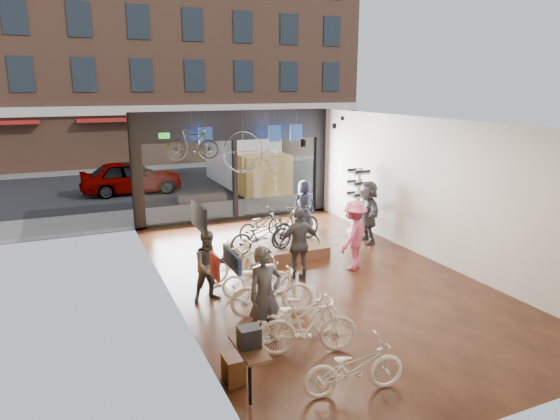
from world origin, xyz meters
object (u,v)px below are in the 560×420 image
floor_bike_2 (297,316)px  display_bike_right (261,224)px  street_car (131,177)px  display_bike_left (261,235)px  display_bike_mid (297,224)px  customer_1 (210,266)px  floor_bike_5 (235,260)px  floor_bike_0 (354,367)px  display_platform (278,249)px  floor_bike_4 (257,278)px  customer_4 (304,205)px  customer_5 (368,212)px  hung_bike (192,144)px  penny_farthing (251,153)px  floor_bike_1 (308,326)px  customer_0 (265,295)px  sunglasses_rack (358,202)px  floor_bike_3 (272,292)px  box_truck (248,160)px  customer_3 (354,235)px  customer_2 (299,244)px

floor_bike_2 → display_bike_right: bearing=-11.4°
street_car → display_bike_left: (1.94, -10.63, 0.03)m
display_bike_mid → customer_1: 3.80m
floor_bike_5 → display_bike_mid: size_ratio=0.92×
floor_bike_2 → floor_bike_0: bearing=-174.8°
display_platform → customer_1: customer_1 is taller
floor_bike_4 → customer_4: (3.40, 4.47, 0.40)m
floor_bike_5 → customer_5: customer_5 is taller
floor_bike_4 → hung_bike: bearing=10.4°
floor_bike_5 → hung_bike: 4.42m
floor_bike_2 → display_bike_mid: (2.13, 4.47, 0.39)m
floor_bike_0 → penny_farthing: penny_farthing is taller
customer_1 → display_platform: bearing=37.5°
floor_bike_1 → floor_bike_2: 0.58m
customer_0 → sunglasses_rack: bearing=35.7°
floor_bike_3 → display_bike_left: size_ratio=0.97×
floor_bike_3 → floor_bike_2: bearing=-165.8°
floor_bike_2 → penny_farthing: penny_farthing is taller
floor_bike_2 → customer_1: bearing=26.5°
display_bike_left → customer_1: bearing=128.2°
floor_bike_2 → hung_bike: size_ratio=1.08×
box_truck → customer_3: 11.04m
display_bike_left → floor_bike_2: bearing=162.6°
street_car → customer_3: (3.94, -11.97, 0.17)m
floor_bike_0 → display_bike_left: 6.04m
floor_bike_1 → display_bike_left: size_ratio=0.99×
customer_3 → sunglasses_rack: 3.21m
display_bike_right → customer_1: 3.80m
floor_bike_2 → floor_bike_3: size_ratio=0.99×
hung_bike → customer_3: bearing=-129.6°
floor_bike_5 → customer_1: size_ratio=1.04×
floor_bike_1 → customer_5: 6.86m
floor_bike_0 → customer_1: customer_1 is taller
display_bike_mid → customer_2: 2.05m
box_truck → display_bike_right: (-2.71, -8.44, -0.57)m
floor_bike_4 → display_platform: bearing=-24.2°
floor_bike_2 → display_bike_left: bearing=-9.3°
customer_5 → customer_0: bearing=-39.6°
customer_1 → hung_bike: bearing=75.6°
floor_bike_4 → display_bike_mid: display_bike_mid is taller
customer_2 → floor_bike_2: bearing=67.5°
box_truck → penny_farthing: (-2.16, -6.22, 1.20)m
box_truck → display_bike_right: box_truck is taller
box_truck → penny_farthing: 6.69m
floor_bike_4 → display_bike_left: 2.18m
floor_bike_5 → floor_bike_4: bearing=174.7°
customer_3 → customer_5: (1.59, 1.79, 0.04)m
customer_1 → display_bike_left: bearing=39.1°
customer_5 → penny_farthing: 4.24m
floor_bike_5 → penny_farthing: size_ratio=0.98×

